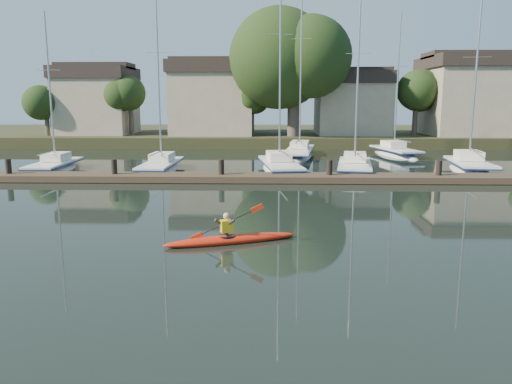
{
  "coord_description": "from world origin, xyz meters",
  "views": [
    {
      "loc": [
        -0.34,
        -13.42,
        4.47
      ],
      "look_at": [
        -0.81,
        4.2,
        1.2
      ],
      "focal_mm": 35.0,
      "sensor_mm": 36.0,
      "label": 1
    }
  ],
  "objects_px": {
    "sailboat_0": "(55,173)",
    "sailboat_3": "(354,175)",
    "sailboat_4": "(469,174)",
    "dock": "(275,178)",
    "sailboat_2": "(280,174)",
    "kayak": "(230,238)",
    "sailboat_1": "(161,173)",
    "sailboat_6": "(299,159)",
    "sailboat_7": "(395,158)"
  },
  "relations": [
    {
      "from": "sailboat_1",
      "to": "sailboat_3",
      "type": "bearing_deg",
      "value": -0.3
    },
    {
      "from": "dock",
      "to": "sailboat_3",
      "type": "distance_m",
      "value": 6.27
    },
    {
      "from": "sailboat_7",
      "to": "sailboat_4",
      "type": "bearing_deg",
      "value": -85.38
    },
    {
      "from": "dock",
      "to": "sailboat_2",
      "type": "height_order",
      "value": "sailboat_2"
    },
    {
      "from": "kayak",
      "to": "sailboat_6",
      "type": "xyz_separation_m",
      "value": [
        3.62,
        24.61,
        -0.35
      ]
    },
    {
      "from": "sailboat_3",
      "to": "sailboat_7",
      "type": "bearing_deg",
      "value": 72.29
    },
    {
      "from": "sailboat_0",
      "to": "sailboat_1",
      "type": "bearing_deg",
      "value": -0.24
    },
    {
      "from": "sailboat_1",
      "to": "kayak",
      "type": "bearing_deg",
      "value": -69.75
    },
    {
      "from": "dock",
      "to": "sailboat_3",
      "type": "bearing_deg",
      "value": 36.68
    },
    {
      "from": "sailboat_1",
      "to": "sailboat_3",
      "type": "relative_size",
      "value": 1.01
    },
    {
      "from": "sailboat_4",
      "to": "sailboat_3",
      "type": "bearing_deg",
      "value": -166.94
    },
    {
      "from": "dock",
      "to": "sailboat_4",
      "type": "height_order",
      "value": "sailboat_4"
    },
    {
      "from": "sailboat_2",
      "to": "dock",
      "type": "bearing_deg",
      "value": -102.4
    },
    {
      "from": "sailboat_2",
      "to": "kayak",
      "type": "bearing_deg",
      "value": -104.27
    },
    {
      "from": "dock",
      "to": "sailboat_0",
      "type": "distance_m",
      "value": 14.57
    },
    {
      "from": "dock",
      "to": "sailboat_4",
      "type": "distance_m",
      "value": 13.22
    },
    {
      "from": "dock",
      "to": "kayak",
      "type": "bearing_deg",
      "value": -97.28
    },
    {
      "from": "kayak",
      "to": "sailboat_3",
      "type": "xyz_separation_m",
      "value": [
        6.58,
        15.94,
        -0.35
      ]
    },
    {
      "from": "sailboat_6",
      "to": "sailboat_2",
      "type": "bearing_deg",
      "value": -93.91
    },
    {
      "from": "sailboat_6",
      "to": "sailboat_1",
      "type": "bearing_deg",
      "value": -130.1
    },
    {
      "from": "dock",
      "to": "sailboat_1",
      "type": "distance_m",
      "value": 8.29
    },
    {
      "from": "kayak",
      "to": "sailboat_0",
      "type": "bearing_deg",
      "value": 108.6
    },
    {
      "from": "dock",
      "to": "sailboat_3",
      "type": "height_order",
      "value": "sailboat_3"
    },
    {
      "from": "sailboat_4",
      "to": "sailboat_6",
      "type": "distance_m",
      "value": 13.08
    },
    {
      "from": "sailboat_0",
      "to": "sailboat_2",
      "type": "xyz_separation_m",
      "value": [
        14.4,
        0.31,
        -0.0
      ]
    },
    {
      "from": "sailboat_0",
      "to": "sailboat_6",
      "type": "distance_m",
      "value": 18.27
    },
    {
      "from": "sailboat_3",
      "to": "sailboat_4",
      "type": "relative_size",
      "value": 1.02
    },
    {
      "from": "dock",
      "to": "sailboat_2",
      "type": "relative_size",
      "value": 2.35
    },
    {
      "from": "sailboat_0",
      "to": "sailboat_7",
      "type": "bearing_deg",
      "value": 19.93
    },
    {
      "from": "sailboat_1",
      "to": "sailboat_6",
      "type": "bearing_deg",
      "value": 42.94
    },
    {
      "from": "dock",
      "to": "sailboat_7",
      "type": "distance_m",
      "value": 16.63
    },
    {
      "from": "dock",
      "to": "sailboat_6",
      "type": "relative_size",
      "value": 2.18
    },
    {
      "from": "sailboat_1",
      "to": "sailboat_7",
      "type": "xyz_separation_m",
      "value": [
        17.18,
        9.35,
        -0.01
      ]
    },
    {
      "from": "sailboat_0",
      "to": "sailboat_1",
      "type": "relative_size",
      "value": 0.87
    },
    {
      "from": "sailboat_3",
      "to": "sailboat_4",
      "type": "distance_m",
      "value": 7.45
    },
    {
      "from": "sailboat_2",
      "to": "sailboat_6",
      "type": "height_order",
      "value": "sailboat_6"
    },
    {
      "from": "kayak",
      "to": "dock",
      "type": "bearing_deg",
      "value": 63.33
    },
    {
      "from": "sailboat_1",
      "to": "sailboat_4",
      "type": "relative_size",
      "value": 1.03
    },
    {
      "from": "sailboat_0",
      "to": "sailboat_6",
      "type": "bearing_deg",
      "value": 26.35
    },
    {
      "from": "sailboat_1",
      "to": "sailboat_2",
      "type": "height_order",
      "value": "sailboat_2"
    },
    {
      "from": "sailboat_4",
      "to": "sailboat_2",
      "type": "bearing_deg",
      "value": -170.79
    },
    {
      "from": "sailboat_1",
      "to": "sailboat_6",
      "type": "relative_size",
      "value": 0.81
    },
    {
      "from": "sailboat_7",
      "to": "dock",
      "type": "bearing_deg",
      "value": -137.83
    },
    {
      "from": "sailboat_4",
      "to": "sailboat_7",
      "type": "bearing_deg",
      "value": 113.47
    },
    {
      "from": "sailboat_2",
      "to": "sailboat_3",
      "type": "height_order",
      "value": "sailboat_2"
    },
    {
      "from": "dock",
      "to": "sailboat_2",
      "type": "xyz_separation_m",
      "value": [
        0.34,
        4.12,
        -0.38
      ]
    },
    {
      "from": "sailboat_0",
      "to": "sailboat_3",
      "type": "height_order",
      "value": "sailboat_3"
    },
    {
      "from": "sailboat_1",
      "to": "sailboat_3",
      "type": "xyz_separation_m",
      "value": [
        12.28,
        -0.25,
        -0.01
      ]
    },
    {
      "from": "sailboat_1",
      "to": "sailboat_3",
      "type": "distance_m",
      "value": 12.28
    },
    {
      "from": "dock",
      "to": "sailboat_6",
      "type": "bearing_deg",
      "value": 80.55
    }
  ]
}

